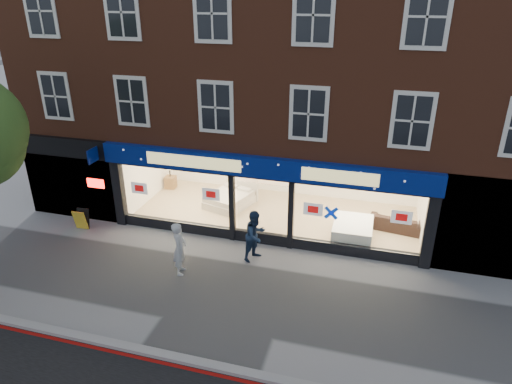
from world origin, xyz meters
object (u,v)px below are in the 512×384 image
at_px(display_bed, 231,198).
at_px(a_board, 82,219).
at_px(mattress_stack, 353,231).
at_px(sofa, 396,222).
at_px(pedestrian_grey, 180,248).
at_px(pedestrian_blue, 255,235).

height_order(display_bed, a_board, display_bed).
bearing_deg(display_bed, mattress_stack, -0.58).
bearing_deg(sofa, display_bed, 5.77).
xyz_separation_m(display_bed, a_board, (-4.77, -3.31, -0.01)).
bearing_deg(mattress_stack, a_board, -169.89).
bearing_deg(pedestrian_grey, pedestrian_blue, -66.27).
xyz_separation_m(a_board, pedestrian_blue, (6.82, -0.22, 0.48)).
relative_size(pedestrian_grey, pedestrian_blue, 1.00).
bearing_deg(a_board, pedestrian_grey, -21.45).
bearing_deg(display_bed, pedestrian_blue, -43.28).
height_order(sofa, a_board, a_board).
bearing_deg(display_bed, a_board, -128.66).
relative_size(mattress_stack, pedestrian_blue, 0.98).
bearing_deg(a_board, mattress_stack, 7.80).
bearing_deg(pedestrian_blue, display_bed, 57.82).
height_order(mattress_stack, sofa, mattress_stack).
relative_size(display_bed, sofa, 1.14).
distance_m(display_bed, pedestrian_grey, 4.99).
relative_size(mattress_stack, a_board, 2.19).
bearing_deg(display_bed, pedestrian_grey, -73.40).
bearing_deg(a_board, sofa, 12.28).
height_order(mattress_stack, pedestrian_blue, pedestrian_blue).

